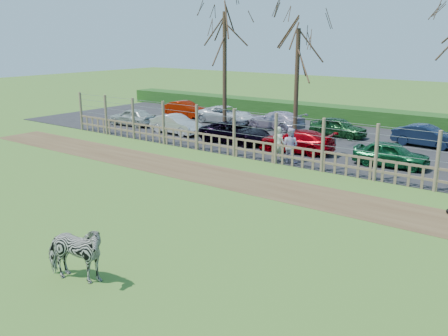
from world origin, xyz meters
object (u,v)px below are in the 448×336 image
Objects in this scene: car_8 at (226,115)px; car_11 at (426,136)px; tree_left at (225,44)px; car_7 at (185,109)px; zebra at (74,253)px; tree_mid at (298,58)px; car_1 at (176,124)px; car_9 at (276,120)px; car_0 at (132,117)px; car_4 at (391,154)px; car_10 at (338,127)px; visitor_b at (290,145)px; car_3 at (296,141)px; car_2 at (236,132)px; visitor_a at (278,144)px.

car_8 is 1.19× the size of car_11.
tree_left reaches higher than car_7.
car_8 is (-11.14, 21.27, -0.14)m from zebra.
tree_mid reaches higher than car_1.
zebra is (4.30, -19.00, -4.09)m from tree_mid.
zebra is at bearing 25.86° from car_9.
car_8 is at bearing 95.22° from car_11.
car_11 is at bearing 102.65° from car_0.
car_9 is 1.14× the size of car_11.
tree_mid is 8.45m from car_4.
car_11 is (17.83, 0.19, 0.00)m from car_7.
zebra is at bearing -144.47° from car_7.
car_7 is 8.24m from car_9.
tree_left is 6.40m from car_8.
tree_left is 20.61m from zebra.
tree_left reaches higher than tree_mid.
car_10 is at bearing 106.94° from car_0.
car_1 is (-9.51, 2.16, -0.26)m from visitor_b.
visitor_b is at bearing -119.19° from car_7.
car_3 is at bearing -121.12° from car_8.
car_7 is (-11.01, 2.62, -4.23)m from tree_mid.
car_2 is (-6.68, 16.24, -0.14)m from zebra.
car_8 is at bearing -41.53° from visitor_a.
car_1 is at bearing 124.50° from car_10.
car_0 is 4.46m from car_1.
car_1 is 5.12m from car_8.
visitor_a is (1.88, -5.04, -3.96)m from tree_mid.
car_2 is at bearing -86.07° from car_1.
zebra is at bearing -77.24° from tree_mid.
tree_mid is 5.33m from car_3.
zebra is 0.52× the size of car_4.
zebra reaches higher than car_7.
car_10 is at bearing 55.27° from tree_mid.
tree_left reaches higher than car_1.
visitor_b reaches higher than car_9.
car_9 is (-4.43, 5.20, 0.00)m from car_3.
car_1 is at bearing -31.10° from car_9.
visitor_a is 11.38m from car_8.
car_3 is (-0.88, 2.22, -0.26)m from visitor_b.
tree_mid reaches higher than car_0.
car_3 is at bearing -91.98° from car_2.
visitor_b is at bearing -11.26° from zebra.
visitor_a reaches higher than car_4.
zebra is 24.01m from car_8.
car_10 is at bearing 97.31° from car_11.
car_3 and car_8 have the same top height.
zebra is 26.50m from car_7.
car_11 is (9.19, 5.58, 0.00)m from car_2.
car_3 is 1.14× the size of car_7.
car_1 is 0.84× the size of car_2.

